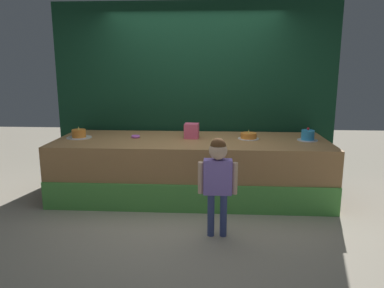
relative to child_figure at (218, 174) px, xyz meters
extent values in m
plane|color=#ADA38E|center=(-0.34, 0.59, -0.67)|extent=(12.00, 12.00, 0.00)
cube|color=#B27F4C|center=(-0.34, 1.21, -0.28)|extent=(3.58, 1.23, 0.78)
cube|color=#59B24C|center=(-0.34, 0.58, -0.50)|extent=(3.58, 0.02, 0.35)
cube|color=#113823|center=(-0.34, 1.93, 0.65)|extent=(4.13, 0.08, 2.64)
cylinder|color=#3F4C8C|center=(-0.06, 0.00, -0.44)|extent=(0.07, 0.07, 0.46)
cylinder|color=#3F4C8C|center=(0.06, 0.00, -0.44)|extent=(0.07, 0.07, 0.46)
cube|color=#8C72D8|center=(0.00, 0.00, -0.03)|extent=(0.29, 0.13, 0.36)
cylinder|color=beige|center=(-0.17, 0.00, -0.05)|extent=(0.06, 0.06, 0.33)
cylinder|color=beige|center=(0.17, 0.00, -0.05)|extent=(0.06, 0.06, 0.33)
sphere|color=beige|center=(0.00, 0.00, 0.24)|extent=(0.18, 0.18, 0.18)
sphere|color=brown|center=(0.00, 0.00, 0.29)|extent=(0.16, 0.16, 0.16)
cube|color=#F95E87|center=(-0.34, 1.29, 0.21)|extent=(0.20, 0.18, 0.20)
torus|color=#CC66D8|center=(-1.10, 1.27, 0.13)|extent=(0.12, 0.12, 0.04)
cylinder|color=white|center=(-1.86, 1.22, 0.11)|extent=(0.33, 0.33, 0.01)
cylinder|color=orange|center=(-1.86, 1.22, 0.17)|extent=(0.18, 0.18, 0.10)
cone|color=#F2E566|center=(-1.86, 1.22, 0.24)|extent=(0.02, 0.02, 0.04)
cylinder|color=white|center=(0.42, 1.28, 0.11)|extent=(0.28, 0.28, 0.01)
cylinder|color=orange|center=(0.42, 1.28, 0.15)|extent=(0.21, 0.21, 0.07)
cone|color=#F2E566|center=(0.42, 1.28, 0.22)|extent=(0.02, 0.02, 0.05)
cylinder|color=silver|center=(1.18, 1.22, 0.11)|extent=(0.26, 0.26, 0.01)
cylinder|color=#3399D8|center=(1.18, 1.22, 0.18)|extent=(0.17, 0.17, 0.13)
sphere|color=red|center=(1.18, 1.22, 0.26)|extent=(0.03, 0.03, 0.03)
camera|label=1|loc=(-0.04, -3.59, 1.07)|focal=34.67mm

